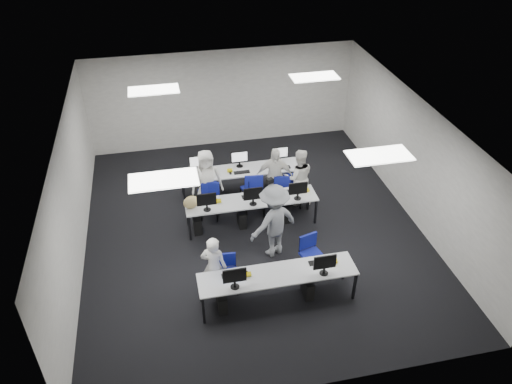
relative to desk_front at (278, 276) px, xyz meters
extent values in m
plane|color=black|center=(0.00, 2.40, -0.68)|extent=(9.00, 9.00, 0.00)
plane|color=white|center=(0.00, 2.40, 2.32)|extent=(9.00, 9.00, 0.00)
cube|color=beige|center=(0.00, 6.90, 0.82)|extent=(8.00, 0.02, 3.00)
cube|color=beige|center=(0.00, -2.10, 0.82)|extent=(8.00, 0.02, 3.00)
cube|color=beige|center=(-4.00, 2.40, 0.82)|extent=(0.02, 9.00, 3.00)
cube|color=beige|center=(4.00, 2.40, 0.82)|extent=(0.02, 9.00, 3.00)
cube|color=white|center=(-2.00, 0.40, 2.30)|extent=(1.20, 0.60, 0.02)
cube|color=white|center=(2.00, 0.40, 2.30)|extent=(1.20, 0.60, 0.02)
cube|color=white|center=(-2.00, 4.40, 2.30)|extent=(1.20, 0.60, 0.02)
cube|color=white|center=(2.00, 4.40, 2.30)|extent=(1.20, 0.60, 0.02)
cube|color=silver|center=(0.00, 0.00, 0.03)|extent=(3.20, 0.70, 0.03)
cube|color=black|center=(-1.55, -0.30, -0.33)|extent=(0.05, 0.05, 0.70)
cube|color=black|center=(-1.55, 0.30, -0.33)|extent=(0.05, 0.05, 0.70)
cube|color=black|center=(1.55, -0.30, -0.33)|extent=(0.05, 0.05, 0.70)
cube|color=black|center=(1.55, 0.30, -0.33)|extent=(0.05, 0.05, 0.70)
cube|color=silver|center=(0.00, 2.60, 0.03)|extent=(3.20, 0.70, 0.03)
cube|color=black|center=(-1.55, 2.30, -0.33)|extent=(0.05, 0.05, 0.70)
cube|color=black|center=(-1.55, 2.90, -0.33)|extent=(0.05, 0.05, 0.70)
cube|color=black|center=(1.55, 2.30, -0.33)|extent=(0.05, 0.05, 0.70)
cube|color=black|center=(1.55, 2.90, -0.33)|extent=(0.05, 0.05, 0.70)
cube|color=silver|center=(0.00, 4.00, 0.03)|extent=(3.20, 0.70, 0.03)
cube|color=black|center=(-1.55, 3.70, -0.33)|extent=(0.05, 0.05, 0.70)
cube|color=black|center=(-1.55, 4.30, -0.33)|extent=(0.05, 0.05, 0.70)
cube|color=black|center=(1.55, 3.70, -0.33)|extent=(0.05, 0.05, 0.70)
cube|color=black|center=(1.55, 4.30, -0.33)|extent=(0.05, 0.05, 0.70)
cube|color=#0C24A4|center=(-0.90, -0.18, 0.35)|extent=(0.46, 0.04, 0.32)
cube|color=black|center=(-0.90, 0.14, 0.06)|extent=(0.42, 0.14, 0.02)
ellipsoid|color=black|center=(-0.60, 0.14, 0.07)|extent=(0.07, 0.10, 0.04)
cube|color=black|center=(-1.15, 0.00, -0.47)|extent=(0.18, 0.40, 0.42)
cube|color=white|center=(0.90, -0.18, 0.35)|extent=(0.46, 0.04, 0.32)
cube|color=black|center=(0.90, 0.14, 0.06)|extent=(0.42, 0.14, 0.02)
ellipsoid|color=black|center=(1.20, 0.14, 0.07)|extent=(0.07, 0.10, 0.04)
cube|color=black|center=(0.65, 0.00, -0.47)|extent=(0.18, 0.40, 0.42)
cube|color=white|center=(-1.10, 2.42, 0.35)|extent=(0.46, 0.04, 0.32)
cube|color=black|center=(-1.10, 2.74, 0.06)|extent=(0.42, 0.14, 0.02)
ellipsoid|color=black|center=(-0.80, 2.74, 0.07)|extent=(0.07, 0.10, 0.04)
cube|color=black|center=(-1.35, 2.60, -0.47)|extent=(0.18, 0.40, 0.42)
cube|color=white|center=(0.00, 2.42, 0.35)|extent=(0.46, 0.04, 0.32)
cube|color=black|center=(0.00, 2.74, 0.06)|extent=(0.42, 0.14, 0.02)
ellipsoid|color=black|center=(0.30, 2.74, 0.07)|extent=(0.07, 0.10, 0.04)
cube|color=black|center=(-0.25, 2.60, -0.47)|extent=(0.18, 0.40, 0.42)
cube|color=white|center=(1.10, 2.42, 0.35)|extent=(0.46, 0.04, 0.32)
cube|color=black|center=(1.10, 2.74, 0.06)|extent=(0.42, 0.14, 0.02)
ellipsoid|color=black|center=(1.40, 2.74, 0.07)|extent=(0.07, 0.10, 0.04)
cube|color=black|center=(0.85, 2.60, -0.47)|extent=(0.18, 0.40, 0.42)
cube|color=white|center=(-1.10, 4.18, 0.35)|extent=(0.46, 0.04, 0.32)
cube|color=black|center=(-1.10, 3.86, 0.06)|extent=(0.42, 0.14, 0.02)
ellipsoid|color=black|center=(-1.40, 3.86, 0.07)|extent=(0.07, 0.10, 0.04)
cube|color=black|center=(-0.85, 4.00, -0.47)|extent=(0.18, 0.40, 0.42)
cube|color=white|center=(0.00, 4.18, 0.35)|extent=(0.46, 0.04, 0.32)
cube|color=black|center=(0.00, 3.86, 0.06)|extent=(0.42, 0.14, 0.02)
ellipsoid|color=black|center=(-0.30, 3.86, 0.07)|extent=(0.07, 0.10, 0.04)
cube|color=black|center=(0.25, 4.00, -0.47)|extent=(0.18, 0.40, 0.42)
cube|color=white|center=(1.10, 4.18, 0.35)|extent=(0.46, 0.04, 0.32)
cube|color=black|center=(1.10, 3.86, 0.06)|extent=(0.42, 0.14, 0.02)
ellipsoid|color=black|center=(0.80, 3.86, 0.07)|extent=(0.07, 0.10, 0.04)
cube|color=black|center=(1.35, 4.00, -0.47)|extent=(0.18, 0.40, 0.42)
cube|color=navy|center=(-0.94, 0.51, -0.25)|extent=(0.44, 0.42, 0.06)
cube|color=navy|center=(-0.93, 0.70, -0.01)|extent=(0.39, 0.08, 0.33)
cube|color=navy|center=(0.94, 0.66, -0.22)|extent=(0.54, 0.52, 0.06)
cube|color=navy|center=(0.89, 0.85, 0.04)|extent=(0.42, 0.16, 0.36)
cube|color=navy|center=(-0.95, 3.13, -0.22)|extent=(0.55, 0.54, 0.06)
cube|color=navy|center=(-0.89, 3.32, 0.04)|extent=(0.42, 0.18, 0.36)
cube|color=navy|center=(0.17, 3.03, -0.18)|extent=(0.54, 0.52, 0.07)
cube|color=navy|center=(0.19, 3.25, 0.11)|extent=(0.46, 0.11, 0.39)
cube|color=navy|center=(1.19, 3.16, -0.25)|extent=(0.43, 0.42, 0.06)
cube|color=navy|center=(1.19, 3.35, 0.00)|extent=(0.40, 0.07, 0.34)
cube|color=navy|center=(-0.96, 3.54, -0.23)|extent=(0.48, 0.46, 0.06)
cube|color=navy|center=(-0.94, 3.34, 0.02)|extent=(0.41, 0.10, 0.35)
cube|color=navy|center=(0.17, 3.50, -0.24)|extent=(0.54, 0.52, 0.06)
cube|color=navy|center=(0.24, 3.32, 0.01)|extent=(0.39, 0.19, 0.34)
cube|color=navy|center=(0.96, 3.40, -0.22)|extent=(0.51, 0.49, 0.06)
cube|color=navy|center=(0.92, 3.20, 0.04)|extent=(0.42, 0.12, 0.36)
ellipsoid|color=#937F4C|center=(-1.45, 2.59, 0.21)|extent=(0.44, 0.35, 0.31)
imported|color=silver|center=(-1.22, 0.46, 0.06)|extent=(0.64, 0.54, 1.48)
imported|color=silver|center=(1.36, 3.25, 0.10)|extent=(0.83, 0.68, 1.57)
imported|color=silver|center=(-0.96, 3.53, 0.15)|extent=(0.83, 0.56, 1.66)
imported|color=silver|center=(0.76, 3.38, 0.13)|extent=(1.01, 0.59, 1.62)
imported|color=gray|center=(0.27, 1.45, 0.23)|extent=(1.35, 1.07, 1.82)
cube|color=black|center=(0.20, 1.62, 1.20)|extent=(0.20, 0.22, 0.10)
camera|label=1|loc=(-1.94, -7.01, 7.02)|focal=35.00mm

